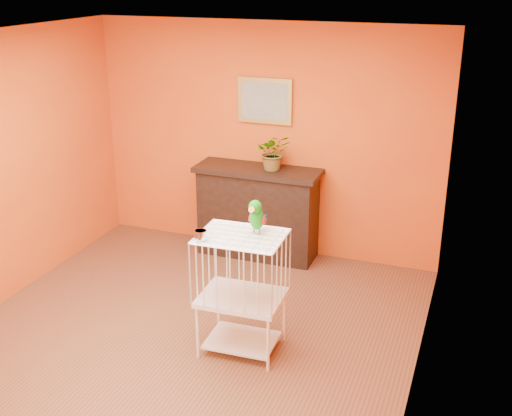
% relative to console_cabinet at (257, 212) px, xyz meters
% --- Properties ---
extents(ground, '(4.50, 4.50, 0.00)m').
position_rel_console_cabinet_xyz_m(ground, '(0.01, -2.01, -0.52)').
color(ground, brown).
rests_on(ground, ground).
extents(room_shell, '(4.50, 4.50, 4.50)m').
position_rel_console_cabinet_xyz_m(room_shell, '(0.01, -2.01, 1.06)').
color(room_shell, '#D25513').
rests_on(room_shell, ground).
extents(console_cabinet, '(1.40, 0.50, 1.04)m').
position_rel_console_cabinet_xyz_m(console_cabinet, '(0.00, 0.00, 0.00)').
color(console_cabinet, black).
rests_on(console_cabinet, ground).
extents(potted_plant, '(0.49, 0.51, 0.31)m').
position_rel_console_cabinet_xyz_m(potted_plant, '(0.18, 0.07, 0.68)').
color(potted_plant, '#26722D').
rests_on(potted_plant, console_cabinet).
extents(framed_picture, '(0.62, 0.04, 0.50)m').
position_rel_console_cabinet_xyz_m(framed_picture, '(0.01, 0.21, 1.23)').
color(framed_picture, '#A2893A').
rests_on(framed_picture, room_shell).
extents(birdcage, '(0.71, 0.56, 1.07)m').
position_rel_console_cabinet_xyz_m(birdcage, '(0.55, -1.88, 0.03)').
color(birdcage, white).
rests_on(birdcage, ground).
extents(feed_cup, '(0.11, 0.11, 0.08)m').
position_rel_console_cabinet_xyz_m(feed_cup, '(0.28, -2.07, 0.59)').
color(feed_cup, silver).
rests_on(feed_cup, birdcage).
extents(parrot, '(0.15, 0.27, 0.31)m').
position_rel_console_cabinet_xyz_m(parrot, '(0.66, -1.80, 0.70)').
color(parrot, '#59544C').
rests_on(parrot, birdcage).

